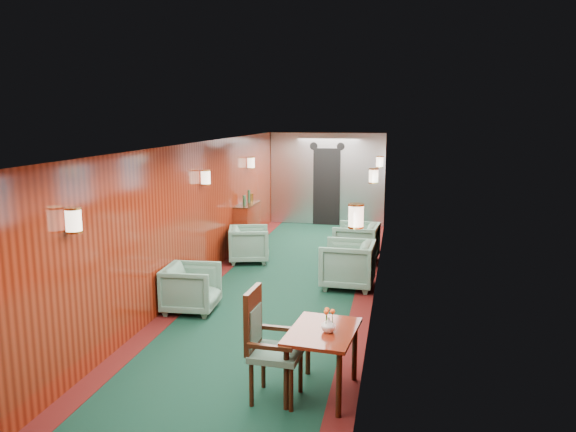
% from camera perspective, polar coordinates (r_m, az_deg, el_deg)
% --- Properties ---
extents(room, '(12.00, 12.10, 2.40)m').
position_cam_1_polar(room, '(8.84, -0.84, 2.34)').
color(room, '#0D2F20').
rests_on(room, ground).
extents(bulkhead, '(2.98, 0.17, 2.39)m').
position_cam_1_polar(bulkhead, '(14.69, 3.99, 3.73)').
color(bulkhead, silver).
rests_on(bulkhead, ground).
extents(windows_right, '(0.02, 8.60, 0.80)m').
position_cam_1_polar(windows_right, '(8.93, 8.88, 1.10)').
color(windows_right, silver).
rests_on(windows_right, ground).
extents(wall_sconces, '(2.97, 7.97, 0.25)m').
position_cam_1_polar(wall_sconces, '(9.37, -0.12, 3.75)').
color(wall_sconces, beige).
rests_on(wall_sconces, ground).
extents(dining_table, '(0.75, 1.00, 0.70)m').
position_cam_1_polar(dining_table, '(5.87, 3.52, -12.49)').
color(dining_table, maroon).
rests_on(dining_table, ground).
extents(side_chair, '(0.54, 0.57, 1.15)m').
position_cam_1_polar(side_chair, '(5.78, -2.26, -12.47)').
color(side_chair, '#204B3E').
rests_on(side_chair, ground).
extents(credenza, '(0.34, 1.09, 1.25)m').
position_cam_1_polar(credenza, '(12.12, -4.17, -0.97)').
color(credenza, maroon).
rests_on(credenza, ground).
extents(flower_vase, '(0.19, 0.19, 0.15)m').
position_cam_1_polar(flower_vase, '(5.75, 4.13, -10.96)').
color(flower_vase, silver).
rests_on(flower_vase, dining_table).
extents(armchair_left_near, '(0.80, 0.78, 0.69)m').
position_cam_1_polar(armchair_left_near, '(8.41, -9.78, -7.25)').
color(armchair_left_near, '#204B3E').
rests_on(armchair_left_near, ground).
extents(armchair_left_far, '(0.94, 0.92, 0.70)m').
position_cam_1_polar(armchair_left_far, '(11.02, -3.96, -2.88)').
color(armchair_left_far, '#204B3E').
rests_on(armchair_left_far, ground).
extents(armchair_right_near, '(0.91, 0.88, 0.79)m').
position_cam_1_polar(armchair_right_near, '(9.43, 6.05, -4.91)').
color(armchair_right_near, '#204B3E').
rests_on(armchair_right_near, ground).
extents(armchair_right_far, '(0.91, 0.89, 0.76)m').
position_cam_1_polar(armchair_right_far, '(11.09, 6.94, -2.68)').
color(armchair_right_far, '#204B3E').
rests_on(armchair_right_far, ground).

